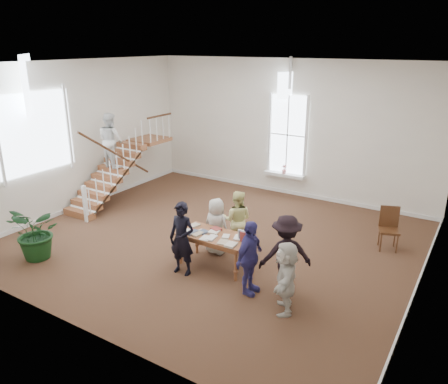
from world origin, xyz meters
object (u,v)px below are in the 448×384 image
Objects in this scene: floor_plant at (37,233)px; police_officer at (182,239)px; woman_cluster_a at (250,258)px; woman_cluster_c at (286,277)px; person_yellow at (237,220)px; woman_cluster_b at (286,254)px; elderly_woman at (216,226)px; library_table at (214,238)px; side_chair at (389,225)px.

police_officer is at bearing 20.79° from floor_plant.
woman_cluster_a is 1.10× the size of woman_cluster_c.
police_officer is 1.80m from person_yellow.
woman_cluster_b reaches higher than woman_cluster_a.
elderly_woman reaches higher than floor_plant.
person_yellow is 0.95× the size of woman_cluster_a.
library_table is 4.24m from floor_plant.
elderly_woman is at bearing 53.67° from woman_cluster_a.
woman_cluster_b is 1.17× the size of woman_cluster_c.
woman_cluster_c is at bearing -125.07° from side_chair.
woman_cluster_a is 1.18× the size of floor_plant.
woman_cluster_b reaches higher than floor_plant.
elderly_woman is 0.59m from person_yellow.
woman_cluster_b is at bearing 127.15° from person_yellow.
police_officer is at bearing -116.76° from woman_cluster_c.
woman_cluster_a is (1.24, -0.58, 0.09)m from library_table.
police_officer is at bearing 57.77° from person_yellow.
woman_cluster_b is at bearing -3.83° from library_table.
police_officer is at bearing -24.97° from woman_cluster_b.
woman_cluster_b is at bearing -52.37° from woman_cluster_a.
side_chair is at bearing 44.49° from library_table.
woman_cluster_c is (2.58, -0.14, -0.12)m from police_officer.
police_officer is 1.19× the size of elderly_woman.
floor_plant is at bearing 105.59° from woman_cluster_a.
library_table is at bearing 52.49° from police_officer.
police_officer reaches higher than library_table.
elderly_woman is at bearing 39.68° from person_yellow.
library_table is 4.49m from side_chair.
police_officer reaches higher than side_chair.
side_chair is at bearing 42.63° from police_officer.
woman_cluster_c is at bearing 152.74° from elderly_woman.
floor_plant is (-5.93, -1.13, -0.05)m from woman_cluster_c.
woman_cluster_b is at bearing -132.55° from side_chair.
side_chair is at bearing -150.26° from woman_cluster_b.
woman_cluster_b is at bearing 9.21° from police_officer.
woman_cluster_a is (1.68, 0.06, -0.04)m from police_officer.
elderly_woman is (-0.33, 0.61, -0.01)m from library_table.
woman_cluster_c reaches higher than library_table.
woman_cluster_a is 0.95× the size of woman_cluster_b.
woman_cluster_b is 3.55m from side_chair.
police_officer is (-0.43, -0.64, 0.13)m from library_table.
police_officer is 1.26m from elderly_woman.
person_yellow is 3.83m from side_chair.
floor_plant is at bearing 38.23° from elderly_woman.
floor_plant is (-3.35, -1.27, -0.16)m from police_officer.
woman_cluster_c is (0.90, -0.20, -0.08)m from woman_cluster_a.
floor_plant is at bearing -153.05° from library_table.
woman_cluster_a is at bearing -126.14° from woman_cluster_c.
library_table is 1.25× the size of floor_plant.
person_yellow reaches higher than woman_cluster_c.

